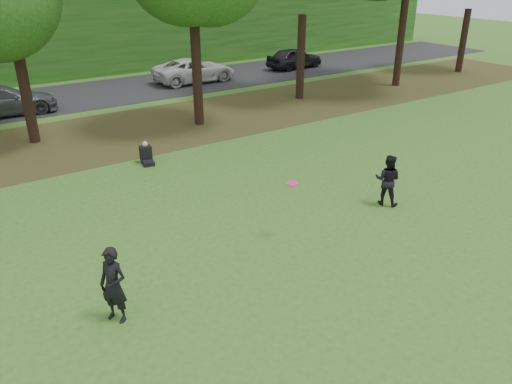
% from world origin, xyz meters
% --- Properties ---
extents(ground, '(120.00, 120.00, 0.00)m').
position_xyz_m(ground, '(0.00, 0.00, 0.00)').
color(ground, '#365C1C').
rests_on(ground, ground).
extents(leaf_litter, '(60.00, 7.00, 0.01)m').
position_xyz_m(leaf_litter, '(0.00, 13.00, 0.01)').
color(leaf_litter, '#48311A').
rests_on(leaf_litter, ground).
extents(street, '(70.00, 7.00, 0.02)m').
position_xyz_m(street, '(0.00, 21.00, 0.01)').
color(street, black).
rests_on(street, ground).
extents(far_hedge, '(70.00, 3.00, 5.00)m').
position_xyz_m(far_hedge, '(0.00, 27.00, 2.50)').
color(far_hedge, '#194B15').
rests_on(far_hedge, ground).
extents(player_left, '(0.69, 0.74, 1.71)m').
position_xyz_m(player_left, '(-4.21, 0.70, 0.85)').
color(player_left, black).
rests_on(player_left, ground).
extents(player_right, '(0.93, 0.99, 1.62)m').
position_xyz_m(player_right, '(4.71, 1.40, 0.81)').
color(player_right, black).
rests_on(player_right, ground).
extents(parked_cars, '(38.21, 4.05, 1.49)m').
position_xyz_m(parked_cars, '(-0.07, 20.23, 0.74)').
color(parked_cars, black).
rests_on(parked_cars, street).
extents(frisbee, '(0.28, 0.27, 0.09)m').
position_xyz_m(frisbee, '(0.96, 1.41, 1.60)').
color(frisbee, '#FF1592').
rests_on(frisbee, ground).
extents(seated_person, '(0.53, 0.79, 0.83)m').
position_xyz_m(seated_person, '(-0.06, 8.93, 0.31)').
color(seated_person, black).
rests_on(seated_person, ground).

